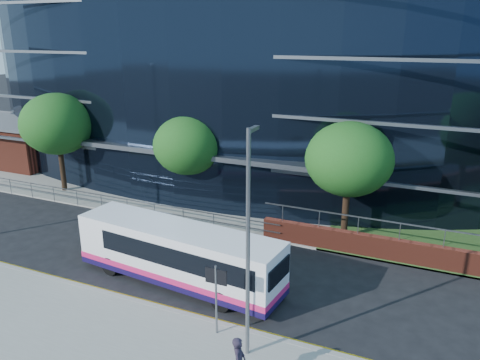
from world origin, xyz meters
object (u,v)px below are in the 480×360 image
at_px(city_bus, 180,254).
at_px(tree_far_b, 188,145).
at_px(brick_pavilion, 21,141).
at_px(streetlight_east, 248,241).
at_px(street_sign, 216,285).
at_px(tree_far_c, 349,159).
at_px(tree_far_a, 57,124).

bearing_deg(city_bus, tree_far_b, 122.81).
bearing_deg(brick_pavilion, streetlight_east, -29.24).
xyz_separation_m(street_sign, tree_far_b, (-7.50, 11.09, 2.06)).
height_order(tree_far_c, streetlight_east, streetlight_east).
bearing_deg(brick_pavilion, tree_far_c, -8.82).
height_order(tree_far_a, tree_far_c, tree_far_a).
height_order(streetlight_east, city_bus, streetlight_east).
xyz_separation_m(brick_pavilion, tree_far_a, (9.00, -4.50, 2.92)).
xyz_separation_m(brick_pavilion, tree_far_c, (29.00, -4.50, 2.60)).
bearing_deg(brick_pavilion, city_bus, -27.82).
distance_m(street_sign, tree_far_a, 20.63).
distance_m(tree_far_a, streetlight_east, 22.05).
distance_m(street_sign, city_bus, 4.37).
bearing_deg(tree_far_b, streetlight_east, -52.37).
xyz_separation_m(street_sign, streetlight_east, (1.50, -0.59, 2.29)).
bearing_deg(streetlight_east, city_bus, 144.38).
height_order(street_sign, tree_far_c, tree_far_c).
distance_m(street_sign, streetlight_east, 2.80).
xyz_separation_m(tree_far_a, city_bus, (14.25, -7.77, -3.44)).
bearing_deg(tree_far_a, city_bus, -28.60).
bearing_deg(tree_far_c, tree_far_b, 177.14).
bearing_deg(streetlight_east, tree_far_c, 84.89).
height_order(street_sign, tree_far_b, tree_far_b).
height_order(brick_pavilion, tree_far_b, tree_far_b).
bearing_deg(tree_far_c, street_sign, -103.29).
bearing_deg(tree_far_a, tree_far_b, 2.86).
bearing_deg(streetlight_east, street_sign, 158.64).
xyz_separation_m(tree_far_a, streetlight_east, (19.00, -11.17, -0.42)).
distance_m(tree_far_c, streetlight_east, 11.22).
bearing_deg(brick_pavilion, street_sign, -29.65).
relative_size(tree_far_b, streetlight_east, 0.76).
distance_m(tree_far_b, streetlight_east, 14.74).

